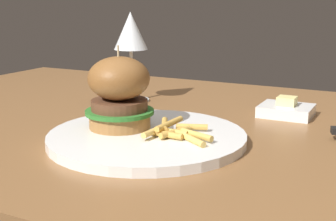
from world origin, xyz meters
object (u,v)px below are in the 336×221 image
main_plate (147,137)px  butter_dish (286,110)px  wine_glass (131,35)px  burger_sandwich (119,92)px

main_plate → butter_dish: (0.15, 0.25, 0.00)m
main_plate → wine_glass: size_ratio=1.62×
main_plate → burger_sandwich: size_ratio=2.33×
main_plate → burger_sandwich: bearing=171.8°
burger_sandwich → butter_dish: 0.32m
main_plate → wine_glass: wine_glass is taller
main_plate → butter_dish: 0.29m
butter_dish → burger_sandwich: bearing=-129.5°
butter_dish → main_plate: bearing=-120.6°
main_plate → wine_glass: (-0.17, 0.23, 0.13)m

